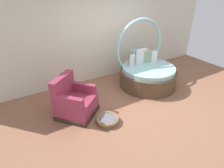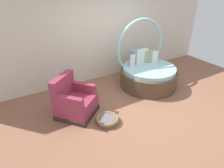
{
  "view_description": "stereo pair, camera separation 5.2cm",
  "coord_description": "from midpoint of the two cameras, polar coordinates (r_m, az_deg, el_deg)",
  "views": [
    {
      "loc": [
        -2.73,
        -3.04,
        2.75
      ],
      "look_at": [
        -0.61,
        0.45,
        0.55
      ],
      "focal_mm": 30.66,
      "sensor_mm": 36.0,
      "label": 1
    },
    {
      "loc": [
        -2.69,
        -3.07,
        2.75
      ],
      "look_at": [
        -0.61,
        0.45,
        0.55
      ],
      "focal_mm": 30.66,
      "sensor_mm": 36.0,
      "label": 2
    }
  ],
  "objects": [
    {
      "name": "red_armchair",
      "position": [
        4.45,
        -11.48,
        -5.24
      ],
      "size": [
        1.12,
        1.12,
        0.94
      ],
      "color": "#38281E",
      "rests_on": "ground_plane"
    },
    {
      "name": "round_daybed",
      "position": [
        5.71,
        10.01,
        3.59
      ],
      "size": [
        1.64,
        1.64,
        1.88
      ],
      "color": "brown",
      "rests_on": "ground_plane"
    },
    {
      "name": "back_wall",
      "position": [
        5.89,
        -3.15,
        15.33
      ],
      "size": [
        8.0,
        0.12,
        2.86
      ],
      "primitive_type": "cube",
      "color": "silver",
      "rests_on": "ground_plane"
    },
    {
      "name": "pet_basket",
      "position": [
        4.27,
        -1.61,
        -10.53
      ],
      "size": [
        0.51,
        0.51,
        0.13
      ],
      "color": "#8E704C",
      "rests_on": "ground_plane"
    },
    {
      "name": "ground_plane",
      "position": [
        4.93,
        8.56,
        -6.11
      ],
      "size": [
        8.0,
        8.0,
        0.02
      ],
      "primitive_type": "cube",
      "color": "#936047"
    }
  ]
}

